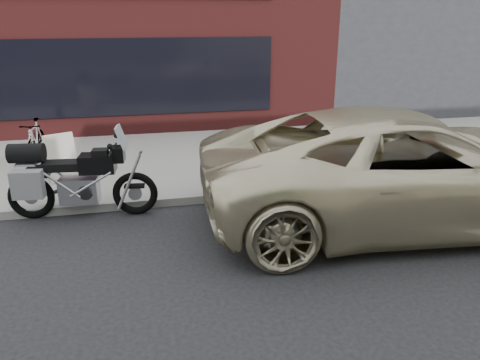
{
  "coord_description": "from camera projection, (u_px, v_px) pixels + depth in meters",
  "views": [
    {
      "loc": [
        -0.68,
        -3.88,
        3.3
      ],
      "look_at": [
        0.78,
        2.8,
        0.85
      ],
      "focal_mm": 35.0,
      "sensor_mm": 36.0,
      "label": 1
    }
  ],
  "objects": [
    {
      "name": "neighbour_building",
      "position": [
        405.0,
        21.0,
        18.7
      ],
      "size": [
        10.0,
        10.0,
        6.0
      ],
      "primitive_type": "cube",
      "color": "#2A2A2F",
      "rests_on": "ground"
    },
    {
      "name": "ground",
      "position": [
        224.0,
        352.0,
        4.82
      ],
      "size": [
        120.0,
        120.0,
        0.0
      ],
      "primitive_type": "plane",
      "color": "black",
      "rests_on": "ground"
    },
    {
      "name": "storefront",
      "position": [
        96.0,
        45.0,
        16.52
      ],
      "size": [
        14.0,
        10.07,
        4.5
      ],
      "color": "#571D1C",
      "rests_on": "ground"
    },
    {
      "name": "sandwich_sign",
      "position": [
        60.0,
        156.0,
        9.31
      ],
      "size": [
        0.74,
        0.72,
        0.92
      ],
      "rotation": [
        0.0,
        0.0,
        0.44
      ],
      "color": "beige",
      "rests_on": "near_sidewalk"
    },
    {
      "name": "bicycle_rear",
      "position": [
        36.0,
        140.0,
        10.54
      ],
      "size": [
        0.51,
        1.52,
        0.9
      ],
      "primitive_type": "imported",
      "rotation": [
        0.0,
        0.0,
        -0.06
      ],
      "color": "gray",
      "rests_on": "near_sidewalk"
    },
    {
      "name": "motorcycle",
      "position": [
        71.0,
        179.0,
        7.8
      ],
      "size": [
        2.49,
        0.8,
        1.58
      ],
      "rotation": [
        0.0,
        0.0,
        -0.11
      ],
      "color": "black",
      "rests_on": "ground"
    },
    {
      "name": "near_sidewalk",
      "position": [
        171.0,
        155.0,
        11.23
      ],
      "size": [
        44.0,
        6.0,
        0.15
      ],
      "primitive_type": "cube",
      "color": "gray",
      "rests_on": "ground"
    },
    {
      "name": "minivan",
      "position": [
        405.0,
        168.0,
        7.6
      ],
      "size": [
        6.91,
        3.62,
        1.85
      ],
      "primitive_type": "imported",
      "rotation": [
        0.0,
        0.0,
        1.49
      ],
      "color": "beige",
      "rests_on": "ground"
    }
  ]
}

